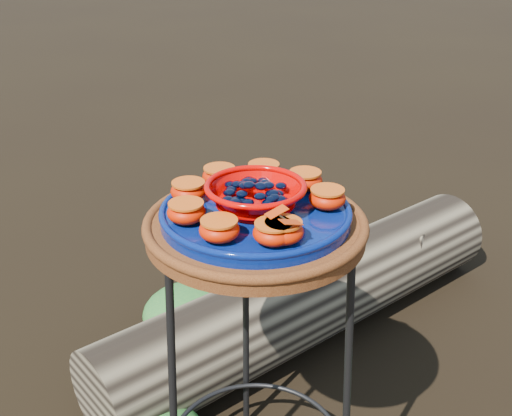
{
  "coord_description": "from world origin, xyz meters",
  "views": [
    {
      "loc": [
        -0.13,
        -1.1,
        1.3
      ],
      "look_at": [
        0.0,
        0.0,
        0.76
      ],
      "focal_mm": 45.0,
      "sensor_mm": 36.0,
      "label": 1
    }
  ],
  "objects": [
    {
      "name": "driftwood_log",
      "position": [
        0.24,
        0.59,
        0.14
      ],
      "size": [
        1.48,
        1.14,
        0.28
      ],
      "primitive_type": null,
      "rotation": [
        0.0,
        0.0,
        0.57
      ],
      "color": "black",
      "rests_on": "ground"
    },
    {
      "name": "orange_half_2",
      "position": [
        0.11,
        0.08,
        0.78
      ],
      "size": [
        0.07,
        0.07,
        0.04
      ],
      "primitive_type": "ellipsoid",
      "color": "#B91E00",
      "rests_on": "cobalt_plate"
    },
    {
      "name": "orange_half_8",
      "position": [
        0.01,
        -0.14,
        0.78
      ],
      "size": [
        0.07,
        0.07,
        0.04
      ],
      "primitive_type": "ellipsoid",
      "color": "#B91E00",
      "rests_on": "cobalt_plate"
    },
    {
      "name": "cobalt_plate",
      "position": [
        0.0,
        0.0,
        0.75
      ],
      "size": [
        0.37,
        0.37,
        0.02
      ],
      "primitive_type": "cylinder",
      "color": "#000841",
      "rests_on": "terracotta_saucer"
    },
    {
      "name": "orange_half_7",
      "position": [
        -0.08,
        -0.11,
        0.78
      ],
      "size": [
        0.07,
        0.07,
        0.04
      ],
      "primitive_type": "ellipsoid",
      "color": "#B91E00",
      "rests_on": "cobalt_plate"
    },
    {
      "name": "orange_half_5",
      "position": [
        -0.13,
        0.06,
        0.78
      ],
      "size": [
        0.07,
        0.07,
        0.04
      ],
      "primitive_type": "ellipsoid",
      "color": "#B91E00",
      "rests_on": "cobalt_plate"
    },
    {
      "name": "foliage_back",
      "position": [
        -0.14,
        0.65,
        0.08
      ],
      "size": [
        0.32,
        0.32,
        0.16
      ],
      "primitive_type": "ellipsoid",
      "color": "#226227",
      "rests_on": "ground"
    },
    {
      "name": "terracotta_saucer",
      "position": [
        0.0,
        0.0,
        0.72
      ],
      "size": [
        0.43,
        0.43,
        0.03
      ],
      "primitive_type": "cylinder",
      "color": "#471A08",
      "rests_on": "plant_stand"
    },
    {
      "name": "plant_stand",
      "position": [
        0.0,
        0.0,
        0.35
      ],
      "size": [
        0.44,
        0.44,
        0.7
      ],
      "primitive_type": null,
      "color": "black",
      "rests_on": "ground"
    },
    {
      "name": "orange_half_0",
      "position": [
        0.03,
        -0.13,
        0.78
      ],
      "size": [
        0.07,
        0.07,
        0.04
      ],
      "primitive_type": "ellipsoid",
      "color": "#B91E00",
      "rests_on": "cobalt_plate"
    },
    {
      "name": "orange_half_1",
      "position": [
        0.14,
        -0.01,
        0.78
      ],
      "size": [
        0.07,
        0.07,
        0.04
      ],
      "primitive_type": "ellipsoid",
      "color": "#B91E00",
      "rests_on": "cobalt_plate"
    },
    {
      "name": "butterfly",
      "position": [
        0.03,
        -0.13,
        0.81
      ],
      "size": [
        0.1,
        0.08,
        0.01
      ],
      "primitive_type": null,
      "rotation": [
        0.0,
        0.0,
        0.4
      ],
      "color": "red",
      "rests_on": "orange_half_0"
    },
    {
      "name": "orange_half_4",
      "position": [
        -0.06,
        0.12,
        0.78
      ],
      "size": [
        0.07,
        0.07,
        0.04
      ],
      "primitive_type": "ellipsoid",
      "color": "#B91E00",
      "rests_on": "cobalt_plate"
    },
    {
      "name": "red_bowl",
      "position": [
        0.0,
        0.0,
        0.78
      ],
      "size": [
        0.18,
        0.18,
        0.05
      ],
      "primitive_type": null,
      "color": "#D30200",
      "rests_on": "cobalt_plate"
    },
    {
      "name": "orange_half_6",
      "position": [
        -0.13,
        -0.04,
        0.78
      ],
      "size": [
        0.07,
        0.07,
        0.04
      ],
      "primitive_type": "ellipsoid",
      "color": "#B91E00",
      "rests_on": "cobalt_plate"
    },
    {
      "name": "orange_half_3",
      "position": [
        0.03,
        0.13,
        0.78
      ],
      "size": [
        0.07,
        0.07,
        0.04
      ],
      "primitive_type": "ellipsoid",
      "color": "#B91E00",
      "rests_on": "cobalt_plate"
    },
    {
      "name": "glass_gems",
      "position": [
        0.0,
        0.0,
        0.82
      ],
      "size": [
        0.14,
        0.14,
        0.02
      ],
      "primitive_type": null,
      "color": "black",
      "rests_on": "red_bowl"
    }
  ]
}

